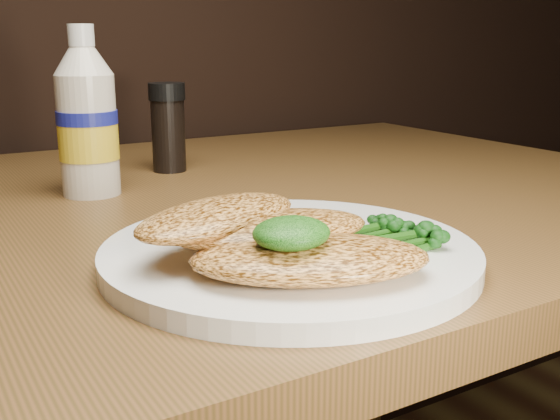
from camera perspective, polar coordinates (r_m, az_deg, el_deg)
plate at (r=0.52m, az=0.84°, el=-3.78°), size 0.29×0.29×0.02m
chicken_front at (r=0.44m, az=2.61°, el=-4.19°), size 0.18×0.15×0.03m
chicken_mid at (r=0.48m, az=-0.74°, el=-1.65°), size 0.16×0.10×0.02m
chicken_back at (r=0.49m, az=-5.33°, el=-0.57°), size 0.16×0.12×0.02m
pesto_front at (r=0.43m, az=0.98°, el=-1.99°), size 0.06×0.06×0.02m
broccolini_bundle at (r=0.50m, az=6.84°, el=-2.31°), size 0.16×0.14×0.02m
mayo_bottle at (r=0.76m, az=-16.28°, el=8.11°), size 0.07×0.07×0.18m
pepper_grinder at (r=0.88m, az=-9.58°, el=7.00°), size 0.06×0.06×0.11m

